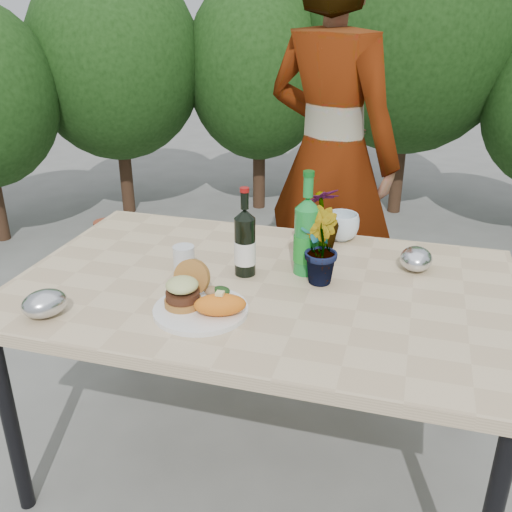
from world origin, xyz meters
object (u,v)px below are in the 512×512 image
(patio_table, at_px, (263,299))
(wine_bottle, at_px, (245,243))
(dinner_plate, at_px, (201,310))
(person, at_px, (330,157))

(patio_table, bearing_deg, wine_bottle, 146.16)
(dinner_plate, bearing_deg, person, 81.74)
(dinner_plate, height_order, wine_bottle, wine_bottle)
(dinner_plate, relative_size, person, 0.15)
(patio_table, height_order, dinner_plate, dinner_plate)
(dinner_plate, distance_m, person, 1.24)
(patio_table, bearing_deg, dinner_plate, -118.00)
(patio_table, distance_m, wine_bottle, 0.19)
(dinner_plate, bearing_deg, patio_table, 62.00)
(wine_bottle, distance_m, person, 0.94)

